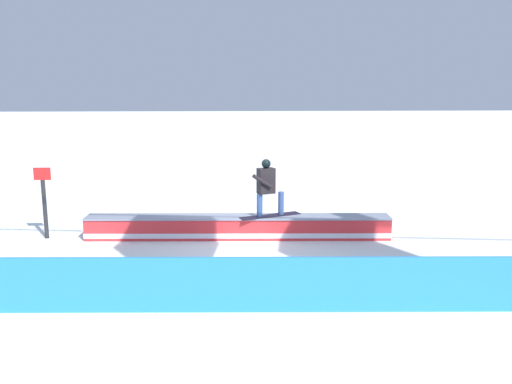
% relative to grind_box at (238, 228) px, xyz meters
% --- Properties ---
extents(ground_plane, '(120.00, 120.00, 0.00)m').
position_rel_grind_box_xyz_m(ground_plane, '(0.00, 0.00, -0.25)').
color(ground_plane, white).
extents(grind_box, '(7.46, 0.90, 0.56)m').
position_rel_grind_box_xyz_m(grind_box, '(0.00, 0.00, 0.00)').
color(grind_box, red).
rests_on(grind_box, ground_plane).
extents(snowboarder, '(1.55, 0.86, 1.41)m').
position_rel_grind_box_xyz_m(snowboarder, '(-0.71, 0.07, 1.06)').
color(snowboarder, black).
rests_on(snowboarder, grind_box).
extents(safety_fence, '(9.34, 0.42, 0.95)m').
position_rel_grind_box_xyz_m(safety_fence, '(0.00, 4.37, 0.22)').
color(safety_fence, '#2984DB').
rests_on(safety_fence, ground_plane).
extents(trail_marker, '(0.40, 0.10, 1.76)m').
position_rel_grind_box_xyz_m(trail_marker, '(4.71, -0.21, 0.69)').
color(trail_marker, '#262628').
rests_on(trail_marker, ground_plane).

